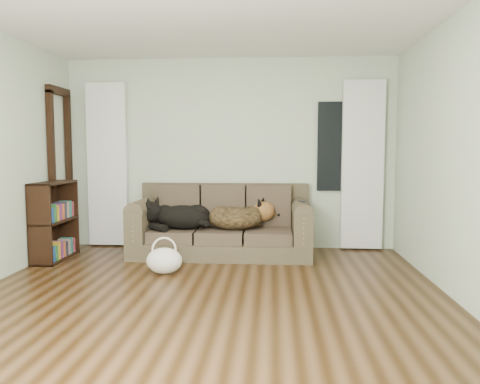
# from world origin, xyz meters

# --- Properties ---
(floor) EXTENTS (5.00, 5.00, 0.00)m
(floor) POSITION_xyz_m (0.00, 0.00, 0.00)
(floor) COLOR black
(floor) RESTS_ON ground
(wall_back) EXTENTS (4.50, 0.04, 2.60)m
(wall_back) POSITION_xyz_m (0.00, 2.50, 1.30)
(wall_back) COLOR #ADC8A4
(wall_back) RESTS_ON ground
(wall_right) EXTENTS (0.04, 5.00, 2.60)m
(wall_right) POSITION_xyz_m (2.25, 0.00, 1.30)
(wall_right) COLOR #ADC8A4
(wall_right) RESTS_ON ground
(curtain_left) EXTENTS (0.55, 0.08, 2.25)m
(curtain_left) POSITION_xyz_m (-1.70, 2.42, 1.15)
(curtain_left) COLOR silver
(curtain_left) RESTS_ON ground
(curtain_right) EXTENTS (0.55, 0.08, 2.25)m
(curtain_right) POSITION_xyz_m (1.80, 2.42, 1.15)
(curtain_right) COLOR silver
(curtain_right) RESTS_ON ground
(window_pane) EXTENTS (0.50, 0.03, 1.20)m
(window_pane) POSITION_xyz_m (1.45, 2.47, 1.40)
(window_pane) COLOR black
(window_pane) RESTS_ON wall_back
(door_casing) EXTENTS (0.07, 0.60, 2.10)m
(door_casing) POSITION_xyz_m (-2.20, 2.05, 1.05)
(door_casing) COLOR black
(door_casing) RESTS_ON ground
(sofa) EXTENTS (2.27, 0.98, 0.93)m
(sofa) POSITION_xyz_m (-0.06, 1.97, 0.45)
(sofa) COLOR #4C4233
(sofa) RESTS_ON floor
(dog_black_lab) EXTENTS (0.83, 0.66, 0.31)m
(dog_black_lab) POSITION_xyz_m (-0.59, 1.91, 0.48)
(dog_black_lab) COLOR black
(dog_black_lab) RESTS_ON sofa
(dog_shepherd) EXTENTS (0.72, 0.51, 0.32)m
(dog_shepherd) POSITION_xyz_m (0.17, 1.94, 0.49)
(dog_shepherd) COLOR black
(dog_shepherd) RESTS_ON sofa
(tv_remote) EXTENTS (0.09, 0.20, 0.02)m
(tv_remote) POSITION_xyz_m (0.96, 1.79, 0.73)
(tv_remote) COLOR black
(tv_remote) RESTS_ON sofa
(tote_bag) EXTENTS (0.40, 0.31, 0.29)m
(tote_bag) POSITION_xyz_m (-0.58, 1.02, 0.16)
(tote_bag) COLOR white
(tote_bag) RESTS_ON floor
(bookshelf) EXTENTS (0.38, 0.80, 0.97)m
(bookshelf) POSITION_xyz_m (-2.09, 1.59, 0.50)
(bookshelf) COLOR black
(bookshelf) RESTS_ON floor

